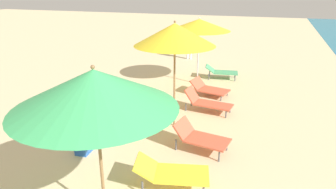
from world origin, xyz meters
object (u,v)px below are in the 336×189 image
(lounger_second_shoreside, at_px, (171,172))
(lounger_farthest_inland, at_px, (209,88))
(umbrella_second, at_px, (95,89))
(umbrella_farthest, at_px, (199,25))
(lounger_farthest_shoreside, at_px, (221,71))
(lounger_third_inland, at_px, (200,137))
(lounger_third_shoreside, at_px, (207,102))
(cooler_box, at_px, (85,145))
(umbrella_third, at_px, (175,35))
(person_walking_near, at_px, (190,40))

(lounger_second_shoreside, xyz_separation_m, lounger_farthest_inland, (-0.43, 5.27, -0.08))
(umbrella_second, distance_m, umbrella_farthest, 7.57)
(lounger_farthest_inland, bearing_deg, lounger_second_shoreside, -73.84)
(lounger_farthest_shoreside, bearing_deg, lounger_third_inland, -93.03)
(lounger_third_shoreside, height_order, cooler_box, lounger_third_shoreside)
(lounger_third_shoreside, relative_size, cooler_box, 2.80)
(umbrella_third, bearing_deg, lounger_third_inland, -46.91)
(umbrella_second, bearing_deg, lounger_farthest_inland, 87.14)
(lounger_second_shoreside, relative_size, lounger_third_shoreside, 1.01)
(umbrella_second, xyz_separation_m, lounger_second_shoreside, (0.75, 1.12, -1.91))
(lounger_farthest_shoreside, bearing_deg, lounger_second_shoreside, -95.55)
(lounger_third_inland, bearing_deg, lounger_second_shoreside, -87.95)
(lounger_third_shoreside, relative_size, lounger_farthest_shoreside, 1.06)
(lounger_third_shoreside, distance_m, lounger_farthest_shoreside, 3.59)
(lounger_second_shoreside, distance_m, lounger_third_inland, 1.54)
(umbrella_third, relative_size, umbrella_farthest, 1.11)
(person_walking_near, xyz_separation_m, cooler_box, (0.30, -9.81, -0.86))
(umbrella_second, bearing_deg, person_walking_near, 99.05)
(lounger_farthest_inland, distance_m, person_walking_near, 5.61)
(umbrella_third, bearing_deg, lounger_farthest_shoreside, 85.21)
(lounger_third_inland, height_order, umbrella_farthest, umbrella_farthest)
(lounger_third_inland, bearing_deg, lounger_farthest_shoreside, 104.27)
(umbrella_farthest, height_order, lounger_farthest_shoreside, umbrella_farthest)
(umbrella_second, height_order, cooler_box, umbrella_second)
(umbrella_farthest, distance_m, lounger_farthest_shoreside, 2.30)
(umbrella_farthest, relative_size, lounger_farthest_shoreside, 1.84)
(umbrella_farthest, bearing_deg, cooler_box, -101.11)
(umbrella_second, distance_m, cooler_box, 3.10)
(umbrella_third, distance_m, lounger_third_inland, 2.57)
(lounger_second_shoreside, xyz_separation_m, umbrella_third, (-0.80, 2.58, 2.13))
(lounger_second_shoreside, distance_m, lounger_farthest_shoreside, 7.43)
(lounger_second_shoreside, height_order, umbrella_third, umbrella_third)
(lounger_farthest_inland, bearing_deg, person_walking_near, 124.31)
(lounger_third_shoreside, height_order, lounger_farthest_shoreside, lounger_third_shoreside)
(lounger_third_inland, bearing_deg, person_walking_near, 116.01)
(umbrella_farthest, height_order, cooler_box, umbrella_farthest)
(lounger_second_shoreside, xyz_separation_m, umbrella_farthest, (-1.14, 6.44, 1.92))
(lounger_farthest_inland, bearing_deg, umbrella_third, -86.30)
(umbrella_third, distance_m, cooler_box, 3.39)
(lounger_farthest_inland, bearing_deg, lounger_farthest_shoreside, 100.57)
(lounger_third_shoreside, height_order, umbrella_farthest, umbrella_farthest)
(lounger_farthest_shoreside, bearing_deg, person_walking_near, 117.69)
(umbrella_third, height_order, person_walking_near, umbrella_third)
(lounger_farthest_inland, xyz_separation_m, person_walking_near, (-2.15, 5.13, 0.76))
(cooler_box, bearing_deg, lounger_second_shoreside, -14.55)
(umbrella_third, relative_size, lounger_third_inland, 2.15)
(lounger_third_shoreside, relative_size, umbrella_farthest, 0.58)
(lounger_third_shoreside, bearing_deg, umbrella_third, -109.64)
(lounger_third_shoreside, bearing_deg, lounger_farthest_inland, 106.22)
(umbrella_farthest, height_order, lounger_farthest_inland, umbrella_farthest)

